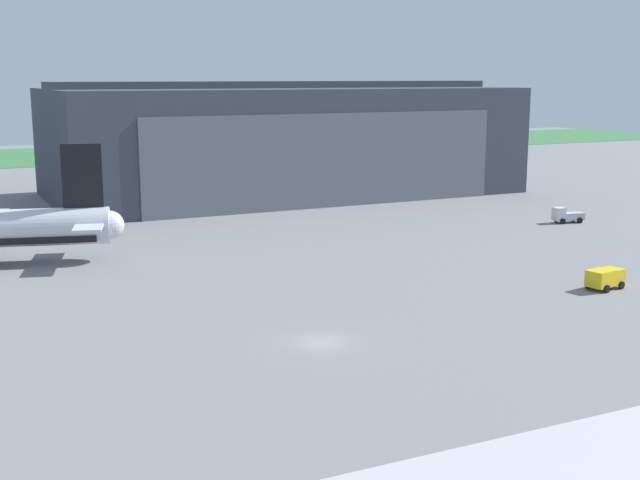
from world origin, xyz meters
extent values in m
plane|color=slate|center=(0.00, 0.00, 0.00)|extent=(440.00, 440.00, 0.00)
cube|color=#397440|center=(0.00, 179.18, 0.04)|extent=(440.00, 56.00, 0.08)
cube|color=#383D47|center=(32.94, 83.78, 9.74)|extent=(83.43, 38.68, 19.47)
cube|color=slate|center=(32.94, 64.28, 7.79)|extent=(63.41, 0.30, 15.58)
cube|color=#383D47|center=(32.94, 83.78, 20.07)|extent=(83.43, 9.28, 1.20)
sphere|color=silver|center=(-8.73, 39.15, 4.28)|extent=(3.42, 3.42, 3.42)
cube|color=black|center=(-11.47, 39.91, 10.20)|extent=(4.56, 1.61, 7.45)
cube|color=silver|center=(-9.92, 42.87, 4.72)|extent=(4.71, 6.76, 0.28)
cube|color=silver|center=(-11.65, 36.57, 4.72)|extent=(4.71, 6.76, 0.28)
cube|color=yellow|center=(35.47, 3.38, 1.20)|extent=(2.06, 2.33, 1.58)
cube|color=yellow|center=(33.37, 2.95, 1.25)|extent=(2.95, 2.51, 1.68)
cylinder|color=black|center=(35.68, 2.29, 0.40)|extent=(0.84, 0.42, 0.81)
cylinder|color=black|center=(35.23, 4.46, 0.40)|extent=(0.84, 0.42, 0.81)
cylinder|color=black|center=(33.16, 1.78, 0.40)|extent=(0.84, 0.42, 0.81)
cylinder|color=black|center=(32.71, 3.95, 0.40)|extent=(0.84, 0.42, 0.81)
cube|color=silver|center=(56.93, 35.64, 1.40)|extent=(1.83, 1.91, 1.93)
cube|color=#B7BCC6|center=(59.25, 35.16, 0.96)|extent=(3.46, 2.24, 1.07)
cylinder|color=black|center=(57.29, 36.49, 0.43)|extent=(0.90, 0.43, 0.86)
cylinder|color=black|center=(56.92, 34.71, 0.43)|extent=(0.90, 0.43, 0.86)
cylinder|color=black|center=(60.07, 35.92, 0.43)|extent=(0.90, 0.43, 0.86)
cylinder|color=black|center=(59.70, 34.14, 0.43)|extent=(0.90, 0.43, 0.86)
camera|label=1|loc=(-28.93, -59.24, 21.62)|focal=46.91mm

